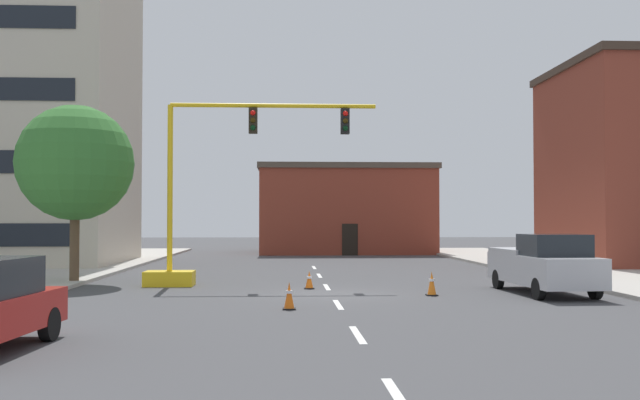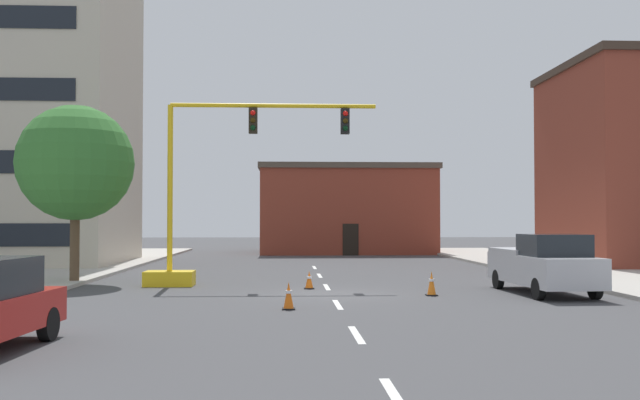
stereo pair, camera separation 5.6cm
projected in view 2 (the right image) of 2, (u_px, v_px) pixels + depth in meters
ground_plane at (331, 294)px, 23.93m from camera, size 160.00×160.00×0.00m
sidewalk_left at (40, 275)px, 31.34m from camera, size 6.00×56.00×0.14m
sidewalk_right at (589, 273)px, 32.51m from camera, size 6.00×56.00×0.14m
lane_stripe_seg_0 at (396, 398)px, 9.95m from camera, size 0.16×2.40×0.01m
lane_stripe_seg_1 at (356, 335)px, 15.45m from camera, size 0.16×2.40×0.01m
lane_stripe_seg_2 at (338, 305)px, 20.94m from camera, size 0.16×2.40×0.01m
lane_stripe_seg_3 at (327, 287)px, 26.43m from camera, size 0.16×2.40×0.01m
lane_stripe_seg_4 at (320, 276)px, 31.92m from camera, size 0.16×2.40×0.01m
lane_stripe_seg_5 at (314, 267)px, 37.41m from camera, size 0.16×2.40×0.01m
building_tall_left at (9, 103)px, 39.90m from camera, size 12.87×11.07×17.71m
building_brick_center at (345, 210)px, 55.27m from camera, size 12.88×10.01×6.49m
traffic_signal_gantry at (199, 226)px, 27.06m from camera, size 8.60×1.20×6.83m
tree_left_near at (75, 163)px, 27.81m from camera, size 4.43×4.43×6.85m
pickup_truck_silver at (544, 264)px, 24.00m from camera, size 2.23×5.48×1.99m
traffic_cone_roadside_a at (309, 280)px, 25.76m from camera, size 0.36×0.36×0.64m
traffic_cone_roadside_b at (432, 284)px, 23.45m from camera, size 0.36×0.36×0.79m
traffic_cone_roadside_c at (289, 296)px, 19.80m from camera, size 0.36×0.36×0.76m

